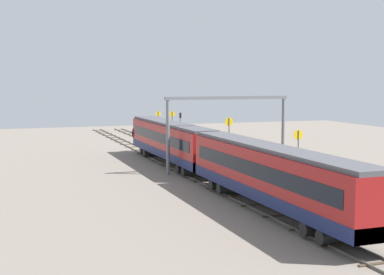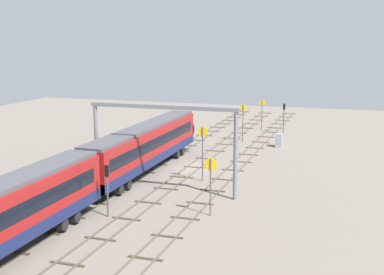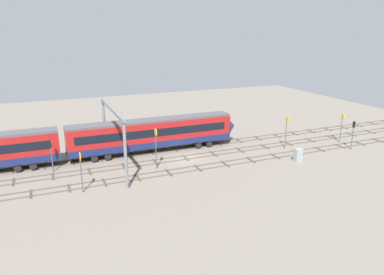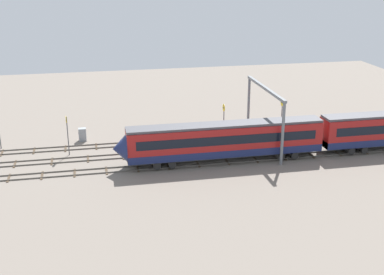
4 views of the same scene
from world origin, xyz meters
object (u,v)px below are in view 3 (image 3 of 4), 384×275
(train, at_px, (67,144))
(overhead_gantry, at_px, (113,125))
(speed_sign_near_foreground, at_px, (286,128))
(signal_light_trackside_approach, at_px, (51,151))
(signal_light_trackside_departure, at_px, (353,131))
(speed_sign_distant_end, at_px, (342,124))
(speed_sign_mid_trackside, at_px, (156,143))
(speed_sign_far_trackside, at_px, (81,166))
(relay_cabinet, at_px, (298,155))

(train, bearing_deg, overhead_gantry, -39.85)
(overhead_gantry, relative_size, speed_sign_near_foreground, 2.71)
(signal_light_trackside_approach, distance_m, signal_light_trackside_departure, 42.35)
(speed_sign_distant_end, bearing_deg, signal_light_trackside_approach, 174.27)
(overhead_gantry, xyz_separation_m, speed_sign_mid_trackside, (4.86, -2.26, -2.27))
(train, xyz_separation_m, signal_light_trackside_approach, (-2.09, -2.67, 0.11))
(train, bearing_deg, signal_light_trackside_approach, -128.05)
(speed_sign_near_foreground, relative_size, speed_sign_distant_end, 1.11)
(signal_light_trackside_approach, bearing_deg, overhead_gantry, -13.65)
(speed_sign_far_trackside, xyz_separation_m, speed_sign_distant_end, (40.12, 3.33, -0.13))
(speed_sign_near_foreground, distance_m, relay_cabinet, 5.94)
(overhead_gantry, bearing_deg, relay_cabinet, -16.41)
(train, relative_size, signal_light_trackside_departure, 11.53)
(overhead_gantry, height_order, speed_sign_distant_end, overhead_gantry)
(overhead_gantry, bearing_deg, signal_light_trackside_departure, -9.96)
(train, xyz_separation_m, signal_light_trackside_departure, (39.53, -10.48, 0.21))
(speed_sign_near_foreground, relative_size, signal_light_trackside_departure, 1.18)
(overhead_gantry, height_order, signal_light_trackside_departure, overhead_gantry)
(train, xyz_separation_m, speed_sign_distant_end, (40.75, -6.97, 0.36))
(speed_sign_mid_trackside, relative_size, signal_light_trackside_approach, 1.30)
(speed_sign_mid_trackside, xyz_separation_m, speed_sign_far_trackside, (-9.61, -3.56, -0.43))
(overhead_gantry, distance_m, speed_sign_near_foreground, 25.47)
(speed_sign_far_trackside, relative_size, signal_light_trackside_departure, 1.07)
(train, bearing_deg, signal_light_trackside_departure, -14.85)
(speed_sign_near_foreground, bearing_deg, overhead_gantry, 175.97)
(speed_sign_mid_trackside, bearing_deg, relay_cabinet, -14.04)
(speed_sign_far_trackside, relative_size, signal_light_trackside_approach, 1.12)
(signal_light_trackside_approach, bearing_deg, train, 51.95)
(speed_sign_near_foreground, height_order, signal_light_trackside_approach, speed_sign_near_foreground)
(speed_sign_near_foreground, bearing_deg, speed_sign_far_trackside, -172.35)
(relay_cabinet, bearing_deg, speed_sign_mid_trackside, 165.96)
(overhead_gantry, distance_m, signal_light_trackside_approach, 8.28)
(speed_sign_near_foreground, xyz_separation_m, speed_sign_distant_end, (10.10, -0.70, -0.29))
(speed_sign_distant_end, height_order, signal_light_trackside_approach, speed_sign_distant_end)
(speed_sign_distant_end, bearing_deg, speed_sign_mid_trackside, 179.58)
(speed_sign_distant_end, xyz_separation_m, signal_light_trackside_departure, (-1.22, -3.51, -0.15))
(overhead_gantry, bearing_deg, train, 140.15)
(relay_cabinet, bearing_deg, train, 158.45)
(relay_cabinet, bearing_deg, speed_sign_distant_end, 20.65)
(speed_sign_mid_trackside, distance_m, signal_light_trackside_departure, 29.54)
(train, height_order, speed_sign_near_foreground, speed_sign_near_foreground)
(train, height_order, relay_cabinet, train)
(train, relative_size, speed_sign_far_trackside, 10.75)
(speed_sign_mid_trackside, xyz_separation_m, speed_sign_distant_end, (30.51, -0.22, -0.56))
(speed_sign_mid_trackside, height_order, relay_cabinet, speed_sign_mid_trackside)
(train, bearing_deg, speed_sign_far_trackside, -86.51)
(train, relative_size, relay_cabinet, 28.10)
(speed_sign_far_trackside, bearing_deg, speed_sign_mid_trackside, 20.30)
(signal_light_trackside_departure, xyz_separation_m, relay_cabinet, (-10.59, -0.94, -1.97))
(train, distance_m, relay_cabinet, 31.16)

